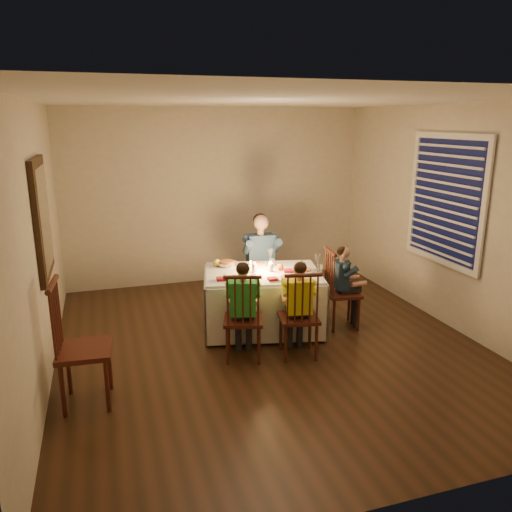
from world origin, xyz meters
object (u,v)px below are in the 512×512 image
object	(u,v)px
child_teal	(341,326)
serving_bowl	(227,264)
chair_adult	(261,307)
chair_near_right	(298,355)
chair_near_left	(244,358)
chair_end	(341,326)
child_yellow	(298,355)
child_green	(244,358)
chair_extra	(90,402)
adult	(261,307)
dining_table	(263,289)

from	to	relation	value
child_teal	serving_bowl	distance (m)	1.57
chair_adult	chair_near_right	size ratio (longest dim) A/B	1.00
chair_near_left	chair_near_right	distance (m)	0.58
chair_end	chair_near_left	bearing A→B (deg)	115.80
chair_near_left	chair_near_right	size ratio (longest dim) A/B	1.00
chair_end	child_yellow	size ratio (longest dim) A/B	0.93
chair_near_right	child_yellow	size ratio (longest dim) A/B	0.93
chair_near_left	serving_bowl	size ratio (longest dim) A/B	4.24
chair_end	serving_bowl	bearing A→B (deg)	73.84
chair_near_left	child_green	bearing A→B (deg)	-0.00
chair_end	chair_extra	world-z (taller)	chair_extra
chair_near_left	child_green	distance (m)	0.00
chair_end	adult	distance (m)	1.16
serving_bowl	chair_adult	bearing A→B (deg)	32.22
adult	chair_near_left	bearing A→B (deg)	-111.99
chair_adult	chair_end	xyz separation A→B (m)	(0.73, -0.90, 0.00)
chair_adult	chair_end	size ratio (longest dim) A/B	1.00
chair_near_left	child_teal	size ratio (longest dim) A/B	0.96
chair_adult	dining_table	bearing A→B (deg)	-103.31
child_green	chair_adult	bearing A→B (deg)	-98.34
chair_extra	chair_end	bearing A→B (deg)	-69.18
child_teal	adult	bearing A→B (deg)	46.81
chair_near_left	serving_bowl	world-z (taller)	serving_bowl
chair_adult	child_teal	xyz separation A→B (m)	(0.73, -0.90, 0.00)
child_green	serving_bowl	world-z (taller)	serving_bowl
child_green	child_teal	xyz separation A→B (m)	(1.35, 0.44, 0.00)
chair_near_right	adult	xyz separation A→B (m)	(0.06, 1.46, 0.00)
chair_extra	child_yellow	xyz separation A→B (m)	(2.10, 0.30, 0.00)
child_green	child_yellow	size ratio (longest dim) A/B	1.01
adult	serving_bowl	bearing A→B (deg)	-144.80
chair_near_right	adult	world-z (taller)	adult
child_green	child_teal	distance (m)	1.42
chair_near_right	chair_end	distance (m)	0.97
chair_extra	child_teal	world-z (taller)	chair_extra
chair_near_right	child_green	distance (m)	0.58
dining_table	chair_near_left	xyz separation A→B (m)	(-0.43, -0.67, -0.50)
child_yellow	child_green	bearing A→B (deg)	-1.25
child_green	serving_bowl	xyz separation A→B (m)	(0.09, 1.00, 0.73)
dining_table	serving_bowl	xyz separation A→B (m)	(-0.34, 0.34, 0.23)
chair_near_right	serving_bowl	bearing A→B (deg)	-56.35
chair_near_right	child_yellow	distance (m)	0.00
chair_near_right	chair_extra	world-z (taller)	chair_extra
chair_near_left	adult	bearing A→B (deg)	-98.34
dining_table	child_yellow	distance (m)	0.94
adult	child_green	bearing A→B (deg)	-111.99
dining_table	chair_near_left	world-z (taller)	dining_table
serving_bowl	chair_extra	bearing A→B (deg)	-138.92
adult	child_yellow	bearing A→B (deg)	-89.37
dining_table	chair_near_left	size ratio (longest dim) A/B	1.59
chair_adult	child_green	distance (m)	1.48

